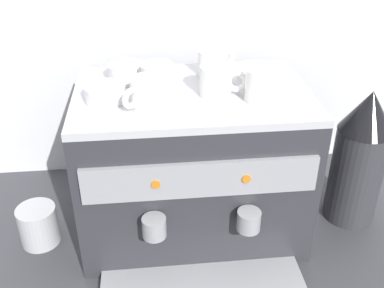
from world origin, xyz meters
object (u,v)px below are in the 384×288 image
(milk_pitcher, at_px, (38,225))
(coffee_grinder, at_px, (359,157))
(ceramic_bowl_0, at_px, (105,94))
(ceramic_bowl_1, at_px, (126,73))
(espresso_machine, at_px, (192,164))
(ceramic_cup_4, at_px, (214,62))
(ceramic_cup_0, at_px, (158,76))
(ceramic_cup_2, at_px, (261,84))
(ceramic_bowl_2, at_px, (258,75))
(ceramic_cup_3, at_px, (146,92))
(ceramic_cup_1, at_px, (217,81))

(milk_pitcher, bearing_deg, coffee_grinder, 1.36)
(coffee_grinder, relative_size, milk_pitcher, 3.61)
(ceramic_bowl_0, relative_size, ceramic_bowl_1, 1.02)
(espresso_machine, relative_size, ceramic_cup_4, 5.56)
(ceramic_cup_0, distance_m, ceramic_bowl_1, 0.10)
(ceramic_cup_2, relative_size, ceramic_bowl_2, 0.73)
(ceramic_bowl_2, bearing_deg, ceramic_cup_4, 153.25)
(espresso_machine, xyz_separation_m, ceramic_bowl_1, (-0.16, 0.09, 0.23))
(ceramic_bowl_2, bearing_deg, milk_pitcher, -172.05)
(ceramic_cup_3, bearing_deg, espresso_machine, 28.17)
(ceramic_bowl_1, bearing_deg, ceramic_cup_2, -26.00)
(milk_pitcher, bearing_deg, ceramic_bowl_0, 0.64)
(espresso_machine, height_order, ceramic_cup_4, ceramic_cup_4)
(ceramic_cup_4, height_order, milk_pitcher, ceramic_cup_4)
(ceramic_cup_2, relative_size, milk_pitcher, 0.86)
(ceramic_cup_0, xyz_separation_m, ceramic_bowl_0, (-0.13, -0.06, -0.01))
(ceramic_cup_2, bearing_deg, ceramic_cup_4, 117.24)
(ceramic_bowl_0, xyz_separation_m, milk_pitcher, (-0.21, -0.00, -0.38))
(ceramic_cup_3, bearing_deg, milk_pitcher, 174.16)
(coffee_grinder, bearing_deg, ceramic_bowl_0, -178.41)
(ceramic_cup_3, distance_m, ceramic_cup_4, 0.25)
(milk_pitcher, bearing_deg, ceramic_cup_3, -5.84)
(ceramic_bowl_2, xyz_separation_m, milk_pitcher, (-0.60, -0.08, -0.37))
(ceramic_bowl_0, bearing_deg, coffee_grinder, 1.59)
(ceramic_bowl_1, relative_size, coffee_grinder, 0.23)
(ceramic_cup_1, xyz_separation_m, ceramic_bowl_0, (-0.27, -0.00, -0.02))
(ceramic_cup_0, xyz_separation_m, ceramic_cup_2, (0.24, -0.09, 0.01))
(ceramic_cup_1, bearing_deg, ceramic_bowl_2, 33.81)
(espresso_machine, relative_size, ceramic_cup_0, 5.22)
(ceramic_bowl_1, xyz_separation_m, coffee_grinder, (0.62, -0.10, -0.23))
(ceramic_cup_2, bearing_deg, coffee_grinder, 9.63)
(ceramic_bowl_1, height_order, coffee_grinder, ceramic_bowl_1)
(coffee_grinder, bearing_deg, milk_pitcher, -178.64)
(milk_pitcher, bearing_deg, ceramic_bowl_2, 7.95)
(ceramic_cup_4, bearing_deg, ceramic_bowl_1, -176.08)
(ceramic_cup_2, distance_m, ceramic_cup_3, 0.27)
(ceramic_cup_0, relative_size, ceramic_bowl_0, 1.16)
(ceramic_cup_4, bearing_deg, espresso_machine, -121.97)
(ceramic_bowl_1, distance_m, coffee_grinder, 0.67)
(espresso_machine, relative_size, ceramic_bowl_0, 6.05)
(ceramic_cup_0, height_order, ceramic_cup_2, ceramic_cup_2)
(ceramic_cup_4, bearing_deg, ceramic_bowl_2, -26.75)
(ceramic_bowl_0, distance_m, milk_pitcher, 0.43)
(ceramic_cup_2, distance_m, ceramic_bowl_2, 0.12)
(ceramic_bowl_2, height_order, milk_pitcher, ceramic_bowl_2)
(ceramic_bowl_2, bearing_deg, coffee_grinder, -12.23)
(ceramic_cup_3, relative_size, milk_pitcher, 0.87)
(ceramic_bowl_2, distance_m, coffee_grinder, 0.37)
(espresso_machine, xyz_separation_m, ceramic_bowl_2, (0.18, 0.05, 0.22))
(ceramic_cup_3, bearing_deg, coffee_grinder, 5.22)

